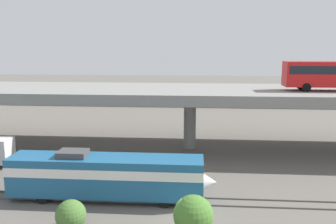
{
  "coord_description": "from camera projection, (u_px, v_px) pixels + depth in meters",
  "views": [
    {
      "loc": [
        0.65,
        -24.05,
        12.82
      ],
      "look_at": [
        -2.58,
        17.76,
        4.99
      ],
      "focal_mm": 38.41,
      "sensor_mm": 36.0,
      "label": 1
    }
  ],
  "objects": [
    {
      "name": "shrub_right",
      "position": [
        193.0,
        215.0,
        24.52
      ],
      "size": [
        2.77,
        2.77,
        2.77
      ],
      "primitive_type": "sphere",
      "color": "#46782E",
      "rests_on": "ground_plane"
    },
    {
      "name": "rail_strip_far",
      "position": [
        186.0,
        197.0,
        30.57
      ],
      "size": [
        110.0,
        0.12,
        0.12
      ],
      "primitive_type": "cube",
      "color": "#59544C",
      "rests_on": "ground_plane"
    },
    {
      "name": "parked_car_1",
      "position": [
        176.0,
        94.0,
        78.43
      ],
      "size": [
        4.49,
        1.9,
        1.5
      ],
      "color": "#9E998C",
      "rests_on": "pier_parking_lot"
    },
    {
      "name": "rail_strip_near",
      "position": [
        186.0,
        204.0,
        29.19
      ],
      "size": [
        110.0,
        0.12,
        0.12
      ],
      "primitive_type": "cube",
      "color": "#59544C",
      "rests_on": "ground_plane"
    },
    {
      "name": "pier_parking_lot",
      "position": [
        192.0,
        100.0,
        79.73
      ],
      "size": [
        79.88,
        10.41,
        1.56
      ],
      "primitive_type": "cube",
      "color": "gray",
      "rests_on": "ground_plane"
    },
    {
      "name": "parked_car_2",
      "position": [
        114.0,
        91.0,
        82.63
      ],
      "size": [
        4.68,
        1.99,
        1.5
      ],
      "rotation": [
        0.0,
        0.0,
        3.14
      ],
      "color": "navy",
      "rests_on": "pier_parking_lot"
    },
    {
      "name": "shrub_left",
      "position": [
        71.0,
        215.0,
        25.2
      ],
      "size": [
        2.16,
        2.16,
        2.16
      ],
      "primitive_type": "sphere",
      "color": "#466F2F",
      "rests_on": "ground_plane"
    },
    {
      "name": "parked_car_4",
      "position": [
        304.0,
        96.0,
        75.66
      ],
      "size": [
        4.66,
        1.94,
        1.5
      ],
      "rotation": [
        0.0,
        0.0,
        3.14
      ],
      "color": "navy",
      "rests_on": "pier_parking_lot"
    },
    {
      "name": "train_locomotive",
      "position": [
        116.0,
        175.0,
        29.94
      ],
      "size": [
        17.28,
        3.04,
        4.18
      ],
      "color": "#1E5984",
      "rests_on": "ground_plane"
    },
    {
      "name": "parked_car_3",
      "position": [
        200.0,
        92.0,
        81.57
      ],
      "size": [
        4.43,
        1.96,
        1.5
      ],
      "color": "black",
      "rests_on": "pier_parking_lot"
    },
    {
      "name": "highway_overpass",
      "position": [
        190.0,
        94.0,
        44.32
      ],
      "size": [
        96.0,
        12.88,
        7.55
      ],
      "color": "gray",
      "rests_on": "ground_plane"
    },
    {
      "name": "harbor_water",
      "position": [
        193.0,
        91.0,
        102.42
      ],
      "size": [
        140.0,
        36.0,
        0.01
      ],
      "primitive_type": "cube",
      "color": "#385B7A",
      "rests_on": "ground_plane"
    }
  ]
}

